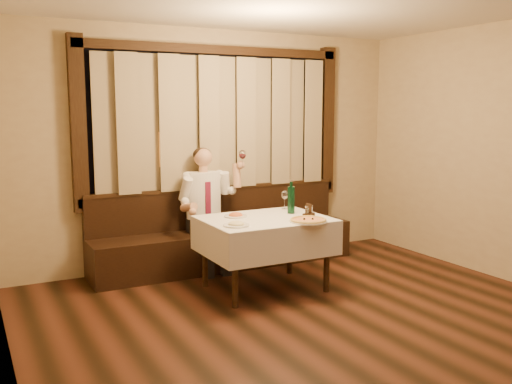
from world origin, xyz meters
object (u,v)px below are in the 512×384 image
green_bottle (291,199)px  dining_table (265,228)px  cruet_caddy (309,213)px  seated_man (207,200)px  pizza (308,220)px  pasta_cream (236,222)px  pasta_red (236,214)px  banquette (224,240)px

green_bottle → dining_table: bearing=-165.3°
cruet_caddy → seated_man: 1.30m
pizza → seated_man: bearing=112.3°
dining_table → pizza: pizza is taller
dining_table → cruet_caddy: size_ratio=8.68×
cruet_caddy → pasta_cream: bearing=161.5°
dining_table → pizza: size_ratio=3.36×
pasta_red → green_bottle: size_ratio=0.67×
banquette → cruet_caddy: (0.42, -1.20, 0.50)m
banquette → green_bottle: green_bottle is taller
pasta_red → seated_man: 0.74m
dining_table → pasta_red: 0.34m
dining_table → seated_man: bearing=105.3°
pasta_cream → green_bottle: (0.81, 0.32, 0.12)m
pasta_red → banquette: bearing=73.8°
pizza → pasta_red: size_ratio=1.59×
dining_table → seated_man: 0.98m
seated_man → banquette: bearing=19.3°
pizza → green_bottle: 0.50m
cruet_caddy → seated_man: bearing=99.4°
dining_table → pizza: bearing=-53.4°
pizza → cruet_caddy: cruet_caddy is taller
banquette → pasta_red: banquette is taller
pizza → seated_man: (-0.54, 1.31, 0.05)m
pasta_cream → green_bottle: size_ratio=0.71×
pasta_cream → green_bottle: green_bottle is taller
banquette → dining_table: (0.00, -1.02, 0.34)m
banquette → pasta_cream: banquette is taller
dining_table → cruet_caddy: bearing=-23.2°
seated_man → pizza: bearing=-67.7°
banquette → dining_table: bearing=-90.0°
pasta_cream → dining_table: bearing=27.5°
pasta_cream → cruet_caddy: size_ratio=1.73×
pizza → pasta_red: (-0.52, 0.58, 0.02)m
pasta_red → cruet_caddy: (0.66, -0.38, 0.02)m
green_bottle → cruet_caddy: green_bottle is taller
pasta_cream → pizza: bearing=-11.9°
dining_table → green_bottle: size_ratio=3.55×
green_bottle → cruet_caddy: size_ratio=2.45×
green_bottle → seated_man: (-0.63, 0.84, -0.08)m
dining_table → pasta_cream: pasta_cream is taller
pizza → pasta_cream: (-0.72, 0.15, 0.02)m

